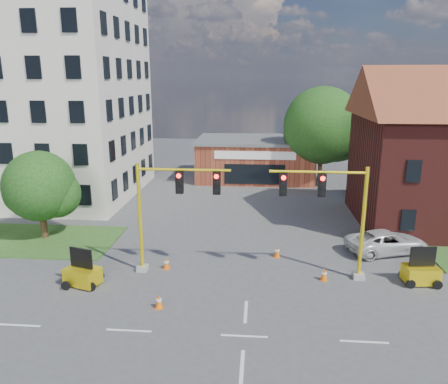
{
  "coord_description": "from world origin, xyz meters",
  "views": [
    {
      "loc": [
        0.52,
        -16.35,
        10.67
      ],
      "look_at": [
        -1.7,
        10.0,
        3.66
      ],
      "focal_mm": 35.0,
      "sensor_mm": 36.0,
      "label": 1
    }
  ],
  "objects_px": {
    "signal_mast_east": "(332,209)",
    "trailer_east": "(421,273)",
    "signal_mast_west": "(169,205)",
    "pickup_white": "(387,242)",
    "trailer_west": "(83,274)"
  },
  "relations": [
    {
      "from": "trailer_east",
      "to": "signal_mast_west",
      "type": "bearing_deg",
      "value": 172.42
    },
    {
      "from": "trailer_west",
      "to": "pickup_white",
      "type": "distance_m",
      "value": 18.15
    },
    {
      "from": "signal_mast_west",
      "to": "signal_mast_east",
      "type": "xyz_separation_m",
      "value": [
        8.71,
        0.0,
        0.0
      ]
    },
    {
      "from": "signal_mast_east",
      "to": "pickup_white",
      "type": "distance_m",
      "value": 6.55
    },
    {
      "from": "signal_mast_east",
      "to": "trailer_east",
      "type": "xyz_separation_m",
      "value": [
        4.78,
        -0.31,
        -3.3
      ]
    },
    {
      "from": "signal_mast_west",
      "to": "trailer_west",
      "type": "xyz_separation_m",
      "value": [
        -4.3,
        -2.0,
        -3.3
      ]
    },
    {
      "from": "signal_mast_west",
      "to": "signal_mast_east",
      "type": "bearing_deg",
      "value": 0.0
    },
    {
      "from": "signal_mast_west",
      "to": "pickup_white",
      "type": "relative_size",
      "value": 1.23
    },
    {
      "from": "signal_mast_east",
      "to": "signal_mast_west",
      "type": "bearing_deg",
      "value": 180.0
    },
    {
      "from": "signal_mast_west",
      "to": "trailer_east",
      "type": "distance_m",
      "value": 13.9
    },
    {
      "from": "signal_mast_west",
      "to": "trailer_east",
      "type": "xyz_separation_m",
      "value": [
        13.49,
        -0.31,
        -3.3
      ]
    },
    {
      "from": "signal_mast_west",
      "to": "trailer_west",
      "type": "distance_m",
      "value": 5.78
    },
    {
      "from": "signal_mast_east",
      "to": "trailer_east",
      "type": "relative_size",
      "value": 3.14
    },
    {
      "from": "signal_mast_west",
      "to": "signal_mast_east",
      "type": "height_order",
      "value": "same"
    },
    {
      "from": "signal_mast_west",
      "to": "trailer_east",
      "type": "height_order",
      "value": "signal_mast_west"
    }
  ]
}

